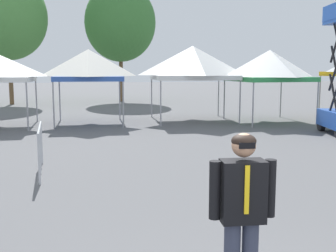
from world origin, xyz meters
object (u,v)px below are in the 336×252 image
(canopy_tent_far_right, at_px, (89,65))
(tree_behind_tents_center, at_px, (8,17))
(canopy_tent_left_of_center, at_px, (193,63))
(crowd_barrier_by_lift, at_px, (40,141))
(tree_behind_tents_right, at_px, (120,23))
(canopy_tent_center, at_px, (269,66))
(person_foreground, at_px, (242,210))

(canopy_tent_far_right, height_order, tree_behind_tents_center, tree_behind_tents_center)
(canopy_tent_far_right, bearing_deg, canopy_tent_left_of_center, 3.05)
(tree_behind_tents_center, bearing_deg, crowd_barrier_by_lift, -78.22)
(tree_behind_tents_right, bearing_deg, canopy_tent_center, -66.58)
(canopy_tent_left_of_center, height_order, tree_behind_tents_center, tree_behind_tents_center)
(crowd_barrier_by_lift, bearing_deg, tree_behind_tents_right, 80.84)
(tree_behind_tents_right, height_order, tree_behind_tents_center, tree_behind_tents_center)
(canopy_tent_far_right, distance_m, canopy_tent_center, 7.92)
(canopy_tent_far_right, bearing_deg, tree_behind_tents_center, 115.24)
(canopy_tent_center, bearing_deg, tree_behind_tents_center, 138.10)
(canopy_tent_center, bearing_deg, person_foreground, -114.94)
(tree_behind_tents_center, xyz_separation_m, crowd_barrier_by_lift, (4.06, -19.46, -4.95))
(canopy_tent_far_right, bearing_deg, crowd_barrier_by_lift, -97.32)
(canopy_tent_center, distance_m, tree_behind_tents_right, 14.52)
(tree_behind_tents_right, xyz_separation_m, crowd_barrier_by_lift, (-3.35, -20.77, -4.88))
(canopy_tent_left_of_center, xyz_separation_m, canopy_tent_center, (3.25, -1.01, -0.13))
(canopy_tent_far_right, xyz_separation_m, canopy_tent_center, (7.89, -0.77, -0.02))
(canopy_tent_far_right, bearing_deg, tree_behind_tents_right, 79.57)
(tree_behind_tents_center, distance_m, crowd_barrier_by_lift, 20.48)
(tree_behind_tents_right, relative_size, crowd_barrier_by_lift, 4.02)
(canopy_tent_far_right, relative_size, canopy_tent_left_of_center, 0.87)
(canopy_tent_center, bearing_deg, canopy_tent_left_of_center, 162.65)
(canopy_tent_far_right, height_order, canopy_tent_left_of_center, canopy_tent_left_of_center)
(canopy_tent_far_right, relative_size, person_foreground, 1.80)
(tree_behind_tents_right, bearing_deg, person_foreground, -91.66)
(tree_behind_tents_right, relative_size, tree_behind_tents_center, 0.99)
(canopy_tent_center, bearing_deg, crowd_barrier_by_lift, -139.18)
(canopy_tent_far_right, xyz_separation_m, tree_behind_tents_center, (-5.15, 10.93, 3.18))
(canopy_tent_left_of_center, height_order, tree_behind_tents_right, tree_behind_tents_right)
(canopy_tent_left_of_center, bearing_deg, crowd_barrier_by_lift, -123.17)
(person_foreground, distance_m, tree_behind_tents_right, 27.20)
(canopy_tent_center, relative_size, person_foreground, 1.90)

